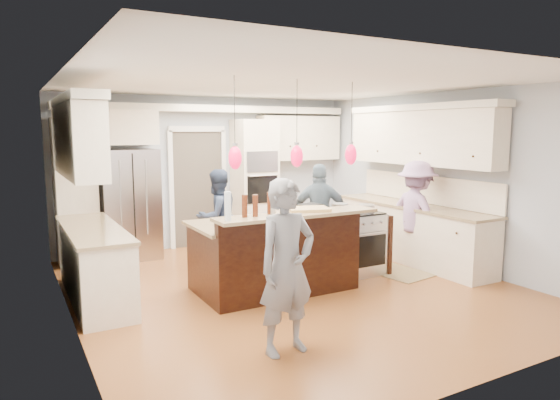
# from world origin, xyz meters

# --- Properties ---
(ground_plane) EXTENTS (6.00, 6.00, 0.00)m
(ground_plane) POSITION_xyz_m (0.00, 0.00, 0.00)
(ground_plane) COLOR #AD622F
(ground_plane) RESTS_ON ground
(room_shell) EXTENTS (5.54, 6.04, 2.72)m
(room_shell) POSITION_xyz_m (0.00, 0.00, 1.82)
(room_shell) COLOR #B2BCC6
(room_shell) RESTS_ON ground
(refrigerator) EXTENTS (0.90, 0.70, 1.80)m
(refrigerator) POSITION_xyz_m (-1.55, 2.64, 0.90)
(refrigerator) COLOR #B7B7BC
(refrigerator) RESTS_ON ground
(oven_column) EXTENTS (0.72, 0.69, 2.30)m
(oven_column) POSITION_xyz_m (0.75, 2.67, 1.15)
(oven_column) COLOR #FAEACB
(oven_column) RESTS_ON ground
(back_upper_cabinets) EXTENTS (5.30, 0.61, 2.54)m
(back_upper_cabinets) POSITION_xyz_m (-0.75, 2.76, 1.67)
(back_upper_cabinets) COLOR #FAEACB
(back_upper_cabinets) RESTS_ON ground
(right_counter_run) EXTENTS (0.64, 3.10, 2.51)m
(right_counter_run) POSITION_xyz_m (2.44, 0.30, 1.06)
(right_counter_run) COLOR #FAEACB
(right_counter_run) RESTS_ON ground
(left_cabinets) EXTENTS (0.64, 2.30, 2.51)m
(left_cabinets) POSITION_xyz_m (-2.44, 0.80, 1.06)
(left_cabinets) COLOR #FAEACB
(left_cabinets) RESTS_ON ground
(kitchen_island) EXTENTS (2.10, 1.46, 1.12)m
(kitchen_island) POSITION_xyz_m (-0.25, 0.07, 0.49)
(kitchen_island) COLOR black
(kitchen_island) RESTS_ON ground
(island_range) EXTENTS (0.82, 0.71, 0.92)m
(island_range) POSITION_xyz_m (1.16, 0.15, 0.46)
(island_range) COLOR #B7B7BC
(island_range) RESTS_ON ground
(pendant_lights) EXTENTS (1.75, 0.15, 1.03)m
(pendant_lights) POSITION_xyz_m (-0.25, -0.51, 1.80)
(pendant_lights) COLOR black
(pendant_lights) RESTS_ON ground
(person_bar_end) EXTENTS (0.64, 0.46, 1.67)m
(person_bar_end) POSITION_xyz_m (-1.05, -1.67, 0.83)
(person_bar_end) COLOR gray
(person_bar_end) RESTS_ON ground
(person_far_left) EXTENTS (0.86, 0.74, 1.51)m
(person_far_left) POSITION_xyz_m (-0.43, 1.60, 0.75)
(person_far_left) COLOR #2B3955
(person_far_left) RESTS_ON ground
(person_far_right) EXTENTS (1.00, 0.80, 1.59)m
(person_far_right) POSITION_xyz_m (1.00, 0.85, 0.79)
(person_far_right) COLOR slate
(person_far_right) RESTS_ON ground
(person_range_side) EXTENTS (0.62, 1.07, 1.64)m
(person_range_side) POSITION_xyz_m (2.25, 0.03, 0.82)
(person_range_side) COLOR #A983B0
(person_range_side) RESTS_ON ground
(floor_rug) EXTENTS (0.83, 1.10, 0.01)m
(floor_rug) POSITION_xyz_m (1.72, -0.12, 0.01)
(floor_rug) COLOR olive
(floor_rug) RESTS_ON ground
(water_bottle) EXTENTS (0.08, 0.08, 0.32)m
(water_bottle) POSITION_xyz_m (-1.20, -0.62, 1.28)
(water_bottle) COLOR silver
(water_bottle) RESTS_ON kitchen_island
(beer_bottle_a) EXTENTS (0.07, 0.07, 0.26)m
(beer_bottle_a) POSITION_xyz_m (-0.94, -0.51, 1.25)
(beer_bottle_a) COLOR #471C0C
(beer_bottle_a) RESTS_ON kitchen_island
(beer_bottle_b) EXTENTS (0.08, 0.08, 0.25)m
(beer_bottle_b) POSITION_xyz_m (-0.81, -0.52, 1.25)
(beer_bottle_b) COLOR #471C0C
(beer_bottle_b) RESTS_ON kitchen_island
(beer_bottle_c) EXTENTS (0.07, 0.07, 0.26)m
(beer_bottle_c) POSITION_xyz_m (-0.58, -0.45, 1.25)
(beer_bottle_c) COLOR #471C0C
(beer_bottle_c) RESTS_ON kitchen_island
(drink_can) EXTENTS (0.07, 0.07, 0.11)m
(drink_can) POSITION_xyz_m (-0.56, -0.49, 1.18)
(drink_can) COLOR #B7B7BC
(drink_can) RESTS_ON kitchen_island
(cutting_board) EXTENTS (0.58, 0.49, 0.04)m
(cutting_board) POSITION_xyz_m (-0.05, -0.47, 1.14)
(cutting_board) COLOR tan
(cutting_board) RESTS_ON kitchen_island
(pot_large) EXTENTS (0.24, 0.24, 0.14)m
(pot_large) POSITION_xyz_m (0.89, 0.18, 0.99)
(pot_large) COLOR #B7B7BC
(pot_large) RESTS_ON island_range
(pot_small) EXTENTS (0.23, 0.23, 0.11)m
(pot_small) POSITION_xyz_m (1.29, 0.06, 0.98)
(pot_small) COLOR #B7B7BC
(pot_small) RESTS_ON island_range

